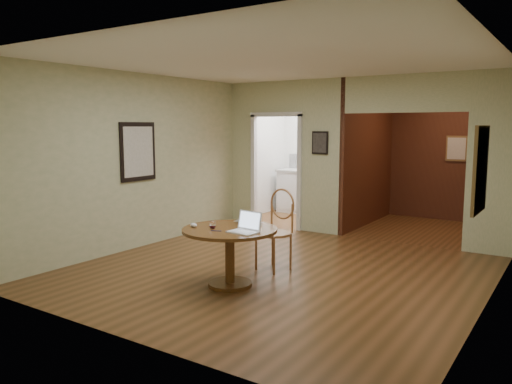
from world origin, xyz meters
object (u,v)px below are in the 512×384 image
Objects in this scene: dining_table at (230,243)px; closed_laptop at (246,223)px; chair at (277,225)px; open_laptop at (246,226)px.

closed_laptop reaches higher than dining_table.
chair is at bearing 84.42° from dining_table.
open_laptop is (0.18, -0.98, 0.17)m from chair.
closed_laptop is (-0.06, -0.63, 0.12)m from chair.
dining_table is at bearing -98.43° from closed_laptop.
closed_laptop is at bearing -84.30° from chair.
open_laptop is 0.43m from closed_laptop.
dining_table is 0.94m from chair.
chair is 3.10× the size of open_laptop.
chair reaches higher than closed_laptop.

